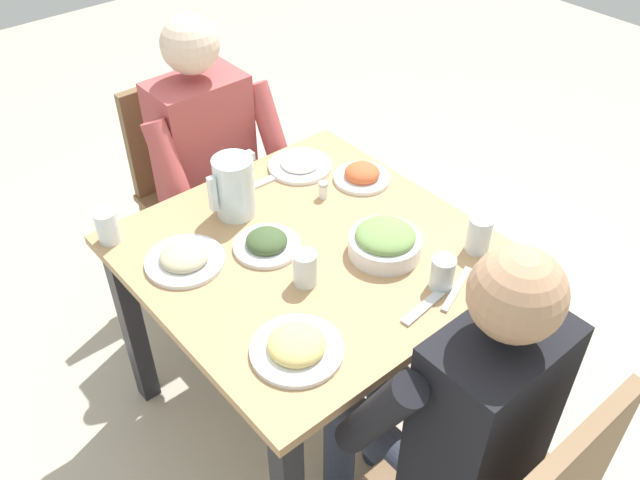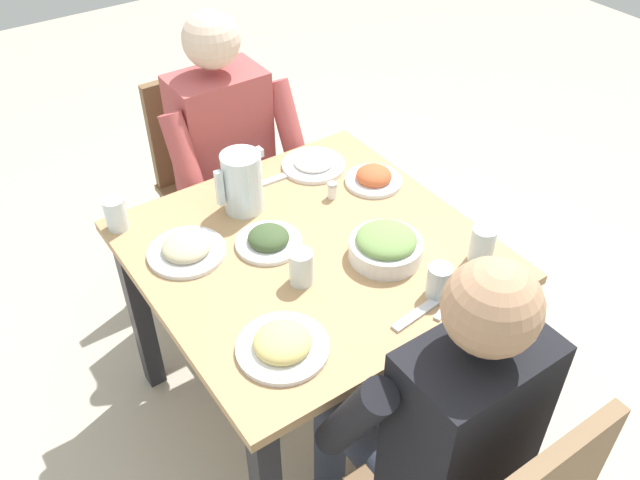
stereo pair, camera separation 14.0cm
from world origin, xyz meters
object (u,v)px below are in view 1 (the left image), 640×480
object	(u,v)px
salad_bowl	(385,241)
plate_rice_curry	(362,175)
water_glass_by_pitcher	(442,273)
diner_near	(219,172)
plate_beans	(185,258)
plate_fries	(297,346)
water_glass_far_right	(107,227)
water_glass_near_right	(305,269)
water_pitcher	(234,187)
dining_table	(309,277)
salt_shaker	(323,190)
water_glass_far_left	(479,234)
diner_far	(451,405)
plate_dolmas	(267,243)
plate_yoghurt	(300,164)
chair_near	(193,181)

from	to	relation	value
salad_bowl	plate_rice_curry	bearing A→B (deg)	-123.04
plate_rice_curry	water_glass_by_pitcher	xyz separation A→B (m)	(0.18, 0.50, 0.03)
diner_near	plate_beans	world-z (taller)	diner_near
plate_fries	plate_rice_curry	size ratio (longest dim) A/B	1.24
water_glass_far_right	water_glass_by_pitcher	world-z (taller)	water_glass_far_right
diner_near	water_glass_near_right	xyz separation A→B (m)	(0.18, 0.69, 0.13)
diner_near	water_pitcher	distance (m)	0.39
dining_table	plate_rice_curry	distance (m)	0.40
water_pitcher	salt_shaker	size ratio (longest dim) A/B	3.52
water_glass_by_pitcher	water_glass_far_left	size ratio (longest dim) A/B	0.87
diner_far	plate_beans	xyz separation A→B (m)	(0.25, -0.76, 0.09)
plate_beans	salt_shaker	bearing A→B (deg)	178.53
plate_dolmas	plate_rice_curry	xyz separation A→B (m)	(-0.44, -0.07, 0.00)
diner_near	diner_far	bearing A→B (deg)	83.60
plate_dolmas	water_pitcher	bearing A→B (deg)	-98.60
plate_yoghurt	water_glass_far_right	distance (m)	0.66
plate_fries	water_glass_far_left	bearing A→B (deg)	176.85
plate_beans	water_glass_by_pitcher	xyz separation A→B (m)	(-0.47, 0.52, 0.03)
salt_shaker	plate_yoghurt	bearing A→B (deg)	-105.55
water_glass_far_left	diner_near	bearing A→B (deg)	-72.86
plate_fries	water_glass_by_pitcher	world-z (taller)	water_glass_by_pitcher
dining_table	salt_shaker	world-z (taller)	salt_shaker
dining_table	water_glass_far_left	xyz separation A→B (m)	(-0.36, 0.31, 0.17)
chair_near	plate_dolmas	bearing A→B (deg)	76.58
chair_near	diner_near	xyz separation A→B (m)	(-0.00, 0.20, 0.15)
plate_fries	plate_rice_curry	xyz separation A→B (m)	(-0.61, -0.43, -0.00)
chair_near	diner_far	bearing A→B (deg)	84.54
water_glass_by_pitcher	plate_yoghurt	bearing A→B (deg)	-96.01
chair_near	salt_shaker	xyz separation A→B (m)	(-0.11, 0.63, 0.25)
diner_far	water_pitcher	bearing A→B (deg)	-89.34
plate_beans	water_glass_by_pitcher	bearing A→B (deg)	131.96
diner_far	chair_near	bearing A→B (deg)	-95.46
water_pitcher	water_glass_far_right	world-z (taller)	water_pitcher
water_pitcher	plate_yoghurt	distance (m)	0.32
water_glass_near_right	water_glass_far_right	bearing A→B (deg)	-57.63
plate_beans	water_glass_far_left	distance (m)	0.82
plate_yoghurt	diner_near	bearing A→B (deg)	-58.15
salad_bowl	water_glass_near_right	xyz separation A→B (m)	(0.25, -0.05, 0.01)
dining_table	water_glass_far_left	bearing A→B (deg)	138.90
plate_dolmas	plate_rice_curry	distance (m)	0.44
water_glass_far_right	plate_yoghurt	bearing A→B (deg)	174.58
plate_rice_curry	water_glass_far_left	world-z (taller)	water_glass_far_left
dining_table	plate_beans	xyz separation A→B (m)	(0.30, -0.17, 0.13)
dining_table	diner_near	world-z (taller)	diner_near
diner_far	water_pitcher	distance (m)	0.87
water_glass_far_right	water_glass_by_pitcher	size ratio (longest dim) A/B	1.06
plate_dolmas	water_glass_near_right	bearing A→B (deg)	87.75
plate_yoghurt	salt_shaker	world-z (taller)	salt_shaker
water_glass_far_right	water_glass_by_pitcher	bearing A→B (deg)	127.99
salad_bowl	water_glass_near_right	bearing A→B (deg)	-11.42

